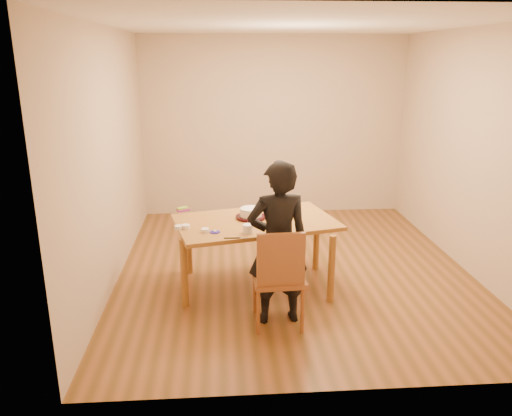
{
  "coord_description": "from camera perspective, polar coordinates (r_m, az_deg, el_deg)",
  "views": [
    {
      "loc": [
        -0.82,
        -5.35,
        2.39
      ],
      "look_at": [
        -0.47,
        -0.49,
        0.9
      ],
      "focal_mm": 35.0,
      "sensor_mm": 36.0,
      "label": 1
    }
  ],
  "objects": [
    {
      "name": "candy_box_green",
      "position": [
        5.57,
        -8.4,
        -0.02
      ],
      "size": [
        0.13,
        0.11,
        0.02
      ],
      "primitive_type": "cube",
      "rotation": [
        0.0,
        0.0,
        0.56
      ],
      "color": "green",
      "rests_on": "candy_box_pink"
    },
    {
      "name": "cake_plate",
      "position": [
        5.26,
        -0.6,
        -1.03
      ],
      "size": [
        0.32,
        0.32,
        0.02
      ],
      "primitive_type": "cylinder",
      "color": "#CE0D3D",
      "rests_on": "dining_table"
    },
    {
      "name": "spatula",
      "position": [
        4.69,
        -2.73,
        -3.44
      ],
      "size": [
        0.15,
        0.02,
        0.01
      ],
      "primitive_type": "cube",
      "rotation": [
        0.0,
        0.0,
        -0.02
      ],
      "color": "black",
      "rests_on": "dining_table"
    },
    {
      "name": "ramekin_yellow",
      "position": [
        5.0,
        -8.02,
        -2.12
      ],
      "size": [
        0.08,
        0.08,
        0.04
      ],
      "primitive_type": "cylinder",
      "color": "white",
      "rests_on": "dining_table"
    },
    {
      "name": "cake",
      "position": [
        5.25,
        -0.6,
        -0.52
      ],
      "size": [
        0.23,
        0.23,
        0.07
      ],
      "primitive_type": "cylinder",
      "color": "white",
      "rests_on": "cake_plate"
    },
    {
      "name": "person",
      "position": [
        4.52,
        2.53,
        -4.08
      ],
      "size": [
        0.59,
        0.42,
        1.54
      ],
      "primitive_type": "imported",
      "rotation": [
        0.0,
        0.0,
        3.24
      ],
      "color": "black",
      "rests_on": "floor"
    },
    {
      "name": "frosting_tub",
      "position": [
        4.81,
        -0.94,
        -2.4
      ],
      "size": [
        0.1,
        0.1,
        0.09
      ],
      "primitive_type": "cylinder",
      "color": "white",
      "rests_on": "dining_table"
    },
    {
      "name": "frosting_dome",
      "position": [
        5.23,
        -0.6,
        0.0
      ],
      "size": [
        0.23,
        0.23,
        0.03
      ],
      "primitive_type": "ellipsoid",
      "color": "white",
      "rests_on": "cake"
    },
    {
      "name": "room_shell",
      "position": [
        5.85,
        4.05,
        6.7
      ],
      "size": [
        4.0,
        4.5,
        2.7
      ],
      "color": "brown",
      "rests_on": "ground"
    },
    {
      "name": "dining_chair",
      "position": [
        4.6,
        2.54,
        -7.98
      ],
      "size": [
        0.49,
        0.49,
        0.04
      ],
      "primitive_type": "cube",
      "rotation": [
        0.0,
        0.0,
        0.05
      ],
      "color": "brown",
      "rests_on": "floor"
    },
    {
      "name": "ramekin_multi",
      "position": [
        4.99,
        -8.86,
        -2.21
      ],
      "size": [
        0.08,
        0.08,
        0.04
      ],
      "primitive_type": "cylinder",
      "color": "white",
      "rests_on": "dining_table"
    },
    {
      "name": "frosting_lid",
      "position": [
        4.86,
        -4.73,
        -2.75
      ],
      "size": [
        0.1,
        0.1,
        0.01
      ],
      "primitive_type": "cylinder",
      "color": "#221797",
      "rests_on": "dining_table"
    },
    {
      "name": "ramekin_green",
      "position": [
        4.87,
        -5.83,
        -2.56
      ],
      "size": [
        0.08,
        0.08,
        0.04
      ],
      "primitive_type": "cylinder",
      "color": "white",
      "rests_on": "dining_table"
    },
    {
      "name": "candy_box_pink",
      "position": [
        5.57,
        -8.34,
        -0.22
      ],
      "size": [
        0.15,
        0.12,
        0.02
      ],
      "primitive_type": "cube",
      "rotation": [
        0.0,
        0.0,
        0.49
      ],
      "color": "#DC3398",
      "rests_on": "dining_table"
    },
    {
      "name": "dining_table",
      "position": [
        5.2,
        -0.04,
        -1.63
      ],
      "size": [
        1.81,
        1.32,
        0.04
      ],
      "primitive_type": "cube",
      "rotation": [
        0.0,
        0.0,
        0.24
      ],
      "color": "brown",
      "rests_on": "floor"
    },
    {
      "name": "frosting_dollop",
      "position": [
        4.85,
        -4.73,
        -2.6
      ],
      "size": [
        0.04,
        0.04,
        0.02
      ],
      "primitive_type": "ellipsoid",
      "color": "white",
      "rests_on": "frosting_lid"
    }
  ]
}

